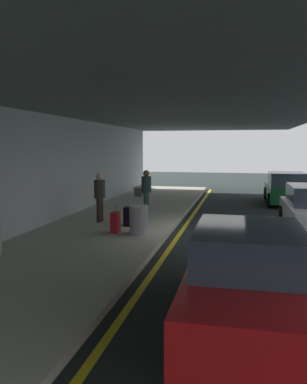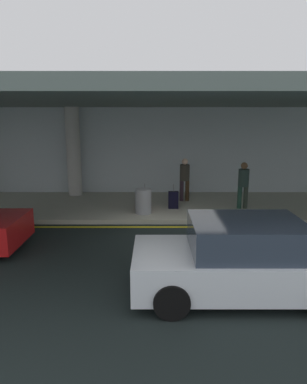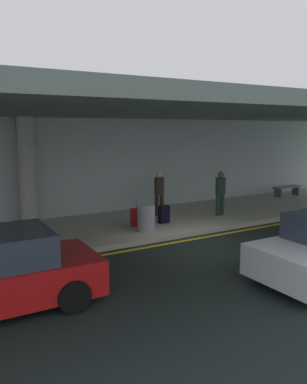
% 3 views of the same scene
% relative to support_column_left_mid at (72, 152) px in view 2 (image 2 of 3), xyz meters
% --- Properties ---
extents(ground_plane, '(60.00, 60.00, 0.00)m').
position_rel_support_column_left_mid_xyz_m(ground_plane, '(4.00, -4.73, -1.97)').
color(ground_plane, black).
extents(sidewalk, '(26.00, 4.20, 0.15)m').
position_rel_support_column_left_mid_xyz_m(sidewalk, '(4.00, -1.63, -1.90)').
color(sidewalk, '#B3B09F').
rests_on(sidewalk, ground).
extents(lane_stripe_yellow, '(26.00, 0.14, 0.01)m').
position_rel_support_column_left_mid_xyz_m(lane_stripe_yellow, '(4.00, -4.00, -1.97)').
color(lane_stripe_yellow, yellow).
rests_on(lane_stripe_yellow, ground).
extents(support_column_left_mid, '(0.58, 0.58, 3.65)m').
position_rel_support_column_left_mid_xyz_m(support_column_left_mid, '(0.00, 0.00, 0.00)').
color(support_column_left_mid, '#ADACA5').
rests_on(support_column_left_mid, sidewalk).
extents(ceiling_overhang, '(28.00, 13.20, 0.30)m').
position_rel_support_column_left_mid_xyz_m(ceiling_overhang, '(4.00, -2.13, 1.97)').
color(ceiling_overhang, slate).
rests_on(ceiling_overhang, support_column_far_left).
extents(terminal_back_wall, '(26.00, 0.30, 3.80)m').
position_rel_support_column_left_mid_xyz_m(terminal_back_wall, '(4.00, 0.62, -0.07)').
color(terminal_back_wall, '#B0BCC1').
rests_on(terminal_back_wall, ground).
extents(car_white, '(4.10, 1.92, 1.50)m').
position_rel_support_column_left_mid_xyz_m(car_white, '(5.02, -8.17, -1.26)').
color(car_white, white).
rests_on(car_white, ground).
extents(traveler_with_luggage, '(0.38, 0.38, 1.68)m').
position_rel_support_column_left_mid_xyz_m(traveler_with_luggage, '(4.55, -1.12, -0.86)').
color(traveler_with_luggage, black).
rests_on(traveler_with_luggage, sidewalk).
extents(person_waiting_for_ride, '(0.38, 0.38, 1.68)m').
position_rel_support_column_left_mid_xyz_m(person_waiting_for_ride, '(6.55, -2.28, -0.86)').
color(person_waiting_for_ride, '#1A372B').
rests_on(person_waiting_for_ride, sidewalk).
extents(suitcase_upright_primary, '(0.36, 0.22, 0.90)m').
position_rel_support_column_left_mid_xyz_m(suitcase_upright_primary, '(3.02, -2.18, -1.51)').
color(suitcase_upright_primary, maroon).
rests_on(suitcase_upright_primary, sidewalk).
extents(suitcase_upright_secondary, '(0.36, 0.22, 0.90)m').
position_rel_support_column_left_mid_xyz_m(suitcase_upright_secondary, '(4.05, -2.26, -1.51)').
color(suitcase_upright_secondary, black).
rests_on(suitcase_upright_secondary, sidewalk).
extents(trash_bin_steel, '(0.56, 0.56, 0.85)m').
position_rel_support_column_left_mid_xyz_m(trash_bin_steel, '(2.99, -2.91, -1.40)').
color(trash_bin_steel, gray).
rests_on(trash_bin_steel, sidewalk).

